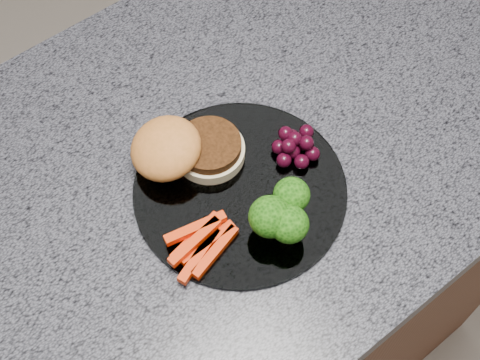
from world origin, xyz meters
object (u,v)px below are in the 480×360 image
(island_cabinet, at_px, (181,322))
(grape_bunch, at_px, (296,146))
(burger, at_px, (182,151))
(plate, at_px, (240,190))

(island_cabinet, xyz_separation_m, grape_bunch, (0.18, -0.06, 0.49))
(burger, bearing_deg, island_cabinet, -152.06)
(burger, bearing_deg, grape_bunch, -20.25)
(plate, relative_size, grape_bunch, 3.80)
(burger, distance_m, grape_bunch, 0.14)
(island_cabinet, bearing_deg, burger, 14.69)
(plate, bearing_deg, burger, 111.45)
(plate, distance_m, burger, 0.09)
(plate, height_order, grape_bunch, grape_bunch)
(island_cabinet, height_order, plate, plate)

